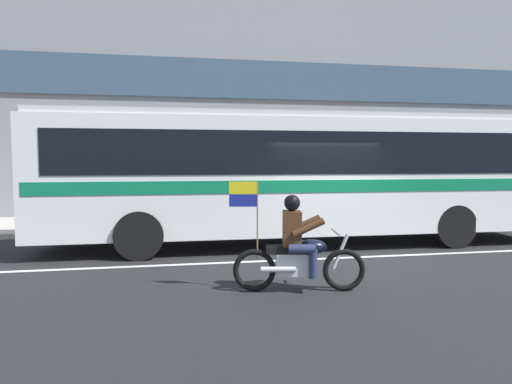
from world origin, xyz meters
name	(u,v)px	position (x,y,z in m)	size (l,w,h in m)	color
ground_plane	(325,253)	(0.00, 0.00, 0.00)	(60.00, 60.00, 0.00)	black
sidewalk_curb	(275,220)	(0.00, 5.10, 0.07)	(28.00, 3.80, 0.15)	#B7B2A8
lane_center_stripe	(335,258)	(0.00, -0.60, 0.00)	(26.60, 0.14, 0.01)	silver
office_building_facade	(262,23)	(0.00, 7.39, 7.26)	(28.00, 0.89, 14.50)	gray
transit_bus	(302,169)	(-0.22, 1.19, 1.88)	(12.68, 2.74, 3.22)	white
motorcycle_with_rider	(298,250)	(-1.46, -2.82, 0.67)	(2.17, 0.70, 1.78)	black
fire_hydrant	(99,215)	(-5.50, 3.81, 0.52)	(0.22, 0.30, 0.75)	gold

